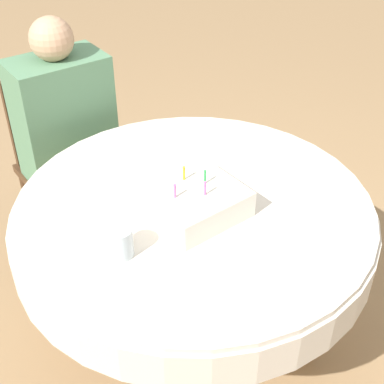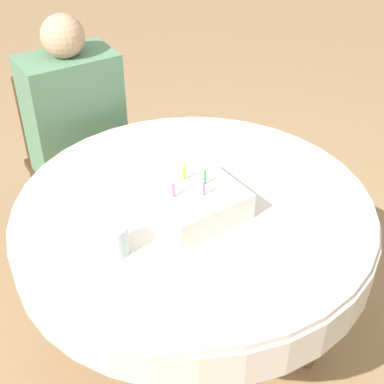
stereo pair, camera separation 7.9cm
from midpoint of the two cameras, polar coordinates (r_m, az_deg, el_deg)
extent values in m
plane|color=#A37F56|center=(2.29, 1.19, -16.15)|extent=(12.00, 12.00, 0.00)
cylinder|color=silver|center=(1.76, 1.48, -1.35)|extent=(1.18, 1.18, 0.02)
cylinder|color=silver|center=(1.81, 1.45, -3.28)|extent=(1.20, 1.20, 0.13)
cylinder|color=brown|center=(2.02, 14.58, -11.18)|extent=(0.05, 0.05, 0.72)
cylinder|color=brown|center=(2.11, -11.23, -8.02)|extent=(0.05, 0.05, 0.72)
cylinder|color=brown|center=(2.35, 3.12, -1.86)|extent=(0.05, 0.05, 0.72)
cube|color=#4C331E|center=(2.51, -10.77, 2.30)|extent=(0.42, 0.42, 0.04)
cube|color=#4C331E|center=(2.55, -13.05, 8.45)|extent=(0.37, 0.04, 0.41)
cylinder|color=#4C331E|center=(2.47, -12.29, -5.30)|extent=(0.04, 0.04, 0.42)
cylinder|color=#4C331E|center=(2.57, -4.99, -2.57)|extent=(0.04, 0.04, 0.42)
cylinder|color=#4C331E|center=(2.74, -15.13, -1.08)|extent=(0.04, 0.04, 0.42)
cylinder|color=#4C331E|center=(2.83, -8.43, 1.24)|extent=(0.04, 0.04, 0.42)
cylinder|color=tan|center=(2.48, -10.71, -4.24)|extent=(0.09, 0.09, 0.46)
cylinder|color=tan|center=(2.53, -6.70, -2.75)|extent=(0.09, 0.09, 0.46)
cube|color=#568460|center=(2.37, -11.53, 8.05)|extent=(0.40, 0.25, 0.53)
sphere|color=tan|center=(2.23, -12.62, 15.90)|extent=(0.17, 0.17, 0.17)
cube|color=white|center=(1.69, 1.42, -0.87)|extent=(0.28, 0.28, 0.09)
cylinder|color=green|center=(1.67, 2.74, 1.55)|extent=(0.01, 0.01, 0.05)
cylinder|color=gold|center=(1.69, 0.51, 2.04)|extent=(0.01, 0.01, 0.05)
cylinder|color=#D166B2|center=(1.62, -0.60, 0.16)|extent=(0.01, 0.01, 0.05)
cylinder|color=#D166B2|center=(1.62, 2.67, 0.33)|extent=(0.01, 0.01, 0.05)
cylinder|color=silver|center=(1.55, -6.74, -5.05)|extent=(0.08, 0.08, 0.09)
camera|label=1|loc=(0.04, -88.67, 0.97)|focal=50.00mm
camera|label=2|loc=(0.04, 91.33, -0.97)|focal=50.00mm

